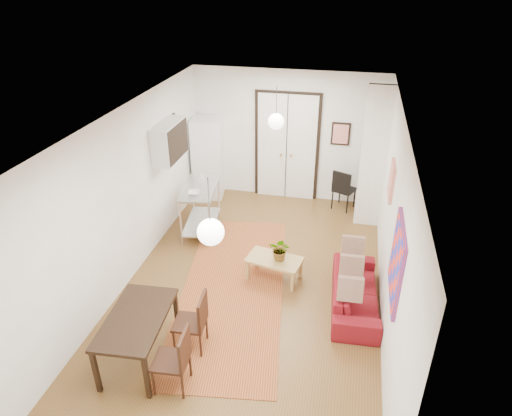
% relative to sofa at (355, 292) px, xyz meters
% --- Properties ---
extents(floor, '(7.00, 7.00, 0.00)m').
position_rel_sofa_xyz_m(floor, '(-1.69, 0.13, -0.26)').
color(floor, brown).
rests_on(floor, ground).
extents(ceiling, '(4.20, 7.00, 0.02)m').
position_rel_sofa_xyz_m(ceiling, '(-1.69, 0.13, 2.64)').
color(ceiling, white).
rests_on(ceiling, wall_back).
extents(wall_back, '(4.20, 0.02, 2.90)m').
position_rel_sofa_xyz_m(wall_back, '(-1.69, 3.63, 1.19)').
color(wall_back, white).
rests_on(wall_back, floor).
extents(wall_front, '(4.20, 0.02, 2.90)m').
position_rel_sofa_xyz_m(wall_front, '(-1.69, -3.37, 1.19)').
color(wall_front, white).
rests_on(wall_front, floor).
extents(wall_left, '(0.02, 7.00, 2.90)m').
position_rel_sofa_xyz_m(wall_left, '(-3.79, 0.13, 1.19)').
color(wall_left, white).
rests_on(wall_left, floor).
extents(wall_right, '(0.02, 7.00, 2.90)m').
position_rel_sofa_xyz_m(wall_right, '(0.41, 0.13, 1.19)').
color(wall_right, white).
rests_on(wall_right, floor).
extents(double_doors, '(1.44, 0.06, 2.50)m').
position_rel_sofa_xyz_m(double_doors, '(-1.69, 3.59, 0.94)').
color(double_doors, white).
rests_on(double_doors, wall_back).
extents(stub_partition, '(0.50, 0.10, 2.90)m').
position_rel_sofa_xyz_m(stub_partition, '(0.16, 2.68, 1.19)').
color(stub_partition, white).
rests_on(stub_partition, floor).
extents(wall_cabinet, '(0.35, 1.00, 0.70)m').
position_rel_sofa_xyz_m(wall_cabinet, '(-3.61, 1.63, 1.64)').
color(wall_cabinet, silver).
rests_on(wall_cabinet, wall_left).
extents(painting_popart, '(0.05, 1.00, 1.00)m').
position_rel_sofa_xyz_m(painting_popart, '(0.38, -1.12, 1.39)').
color(painting_popart, red).
rests_on(painting_popart, wall_right).
extents(painting_abstract, '(0.05, 0.50, 0.60)m').
position_rel_sofa_xyz_m(painting_abstract, '(0.38, 0.93, 1.54)').
color(painting_abstract, '#EEE0C6').
rests_on(painting_abstract, wall_right).
extents(poster_back, '(0.40, 0.03, 0.50)m').
position_rel_sofa_xyz_m(poster_back, '(-0.54, 3.60, 1.34)').
color(poster_back, red).
rests_on(poster_back, wall_back).
extents(print_left, '(0.03, 0.44, 0.54)m').
position_rel_sofa_xyz_m(print_left, '(-3.76, 2.13, 1.69)').
color(print_left, '#A76545').
rests_on(print_left, wall_left).
extents(pendant_back, '(0.30, 0.30, 0.80)m').
position_rel_sofa_xyz_m(pendant_back, '(-1.69, 2.13, 1.99)').
color(pendant_back, white).
rests_on(pendant_back, ceiling).
extents(pendant_front, '(0.30, 0.30, 0.80)m').
position_rel_sofa_xyz_m(pendant_front, '(-1.69, -1.87, 1.99)').
color(pendant_front, white).
rests_on(pendant_front, ceiling).
extents(kilim_rug, '(2.24, 4.59, 0.01)m').
position_rel_sofa_xyz_m(kilim_rug, '(-2.00, -0.00, -0.26)').
color(kilim_rug, '#AA562A').
rests_on(kilim_rug, floor).
extents(sofa, '(0.80, 1.83, 0.52)m').
position_rel_sofa_xyz_m(sofa, '(0.00, 0.00, 0.00)').
color(sofa, maroon).
rests_on(sofa, floor).
extents(coffee_table, '(1.00, 0.68, 0.41)m').
position_rel_sofa_xyz_m(coffee_table, '(-1.37, 0.41, 0.09)').
color(coffee_table, tan).
rests_on(coffee_table, floor).
extents(potted_plant, '(0.41, 0.37, 0.40)m').
position_rel_sofa_xyz_m(potted_plant, '(-1.27, 0.41, 0.34)').
color(potted_plant, '#34642D').
rests_on(potted_plant, coffee_table).
extents(kitchen_counter, '(0.80, 1.34, 0.97)m').
position_rel_sofa_xyz_m(kitchen_counter, '(-3.11, 1.69, 0.37)').
color(kitchen_counter, silver).
rests_on(kitchen_counter, floor).
extents(bowl, '(0.26, 0.26, 0.06)m').
position_rel_sofa_xyz_m(bowl, '(-3.11, 1.39, 0.73)').
color(bowl, silver).
rests_on(bowl, kitchen_counter).
extents(soap_bottle, '(0.10, 0.10, 0.20)m').
position_rel_sofa_xyz_m(soap_bottle, '(-3.16, 1.94, 0.80)').
color(soap_bottle, teal).
rests_on(soap_bottle, kitchen_counter).
extents(fridge, '(0.73, 0.73, 1.84)m').
position_rel_sofa_xyz_m(fridge, '(-3.44, 3.28, 0.66)').
color(fridge, white).
rests_on(fridge, floor).
extents(dining_table, '(0.85, 1.37, 0.73)m').
position_rel_sofa_xyz_m(dining_table, '(-2.83, -1.76, 0.39)').
color(dining_table, black).
rests_on(dining_table, floor).
extents(dining_chair_near, '(0.46, 0.63, 0.91)m').
position_rel_sofa_xyz_m(dining_chair_near, '(-2.23, -1.32, 0.26)').
color(dining_chair_near, '#341C10').
rests_on(dining_chair_near, floor).
extents(dining_chair_far, '(0.46, 0.63, 0.91)m').
position_rel_sofa_xyz_m(dining_chair_far, '(-2.23, -2.02, 0.26)').
color(dining_chair_far, '#341C10').
rests_on(dining_chair_far, floor).
extents(black_side_chair, '(0.55, 0.57, 0.92)m').
position_rel_sofa_xyz_m(black_side_chair, '(-0.34, 3.37, 0.28)').
color(black_side_chair, black).
rests_on(black_side_chair, floor).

